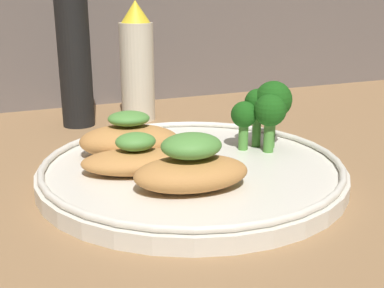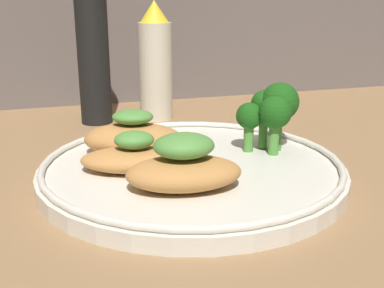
{
  "view_description": "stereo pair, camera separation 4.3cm",
  "coord_description": "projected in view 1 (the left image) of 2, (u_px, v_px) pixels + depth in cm",
  "views": [
    {
      "loc": [
        -16.28,
        -38.23,
        16.4
      ],
      "look_at": [
        0.0,
        0.0,
        3.4
      ],
      "focal_mm": 45.0,
      "sensor_mm": 36.0,
      "label": 1
    },
    {
      "loc": [
        -12.19,
        -39.72,
        16.4
      ],
      "look_at": [
        0.0,
        0.0,
        3.4
      ],
      "focal_mm": 45.0,
      "sensor_mm": 36.0,
      "label": 2
    }
  ],
  "objects": [
    {
      "name": "sauce_bottle",
      "position": [
        137.0,
        64.0,
        0.64
      ],
      "size": [
        4.47,
        4.47,
        15.66
      ],
      "color": "beige",
      "rests_on": "ground_plane"
    },
    {
      "name": "grilled_meat_front",
      "position": [
        191.0,
        167.0,
        0.38
      ],
      "size": [
        10.02,
        6.74,
        4.62
      ],
      "color": "#BC7F42",
      "rests_on": "plate"
    },
    {
      "name": "plate",
      "position": [
        192.0,
        169.0,
        0.44
      ],
      "size": [
        27.91,
        27.91,
        2.0
      ],
      "color": "silver",
      "rests_on": "ground_plane"
    },
    {
      "name": "grilled_meat_middle",
      "position": [
        135.0,
        158.0,
        0.42
      ],
      "size": [
        10.45,
        7.03,
        3.63
      ],
      "color": "#BC7F42",
      "rests_on": "plate"
    },
    {
      "name": "ground_plane",
      "position": [
        192.0,
        184.0,
        0.45
      ],
      "size": [
        180.0,
        180.0,
        1.0
      ],
      "primitive_type": "cube",
      "color": "#936D47"
    },
    {
      "name": "grilled_meat_back",
      "position": [
        130.0,
        139.0,
        0.46
      ],
      "size": [
        10.84,
        8.34,
        4.43
      ],
      "color": "#BC7F42",
      "rests_on": "plate"
    },
    {
      "name": "broccoli_bunch",
      "position": [
        265.0,
        107.0,
        0.48
      ],
      "size": [
        6.16,
        5.03,
        6.83
      ],
      "color": "#4C8E38",
      "rests_on": "plate"
    },
    {
      "name": "pepper_grinder",
      "position": [
        75.0,
        59.0,
        0.6
      ],
      "size": [
        4.07,
        4.07,
        18.73
      ],
      "color": "black",
      "rests_on": "ground_plane"
    }
  ]
}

